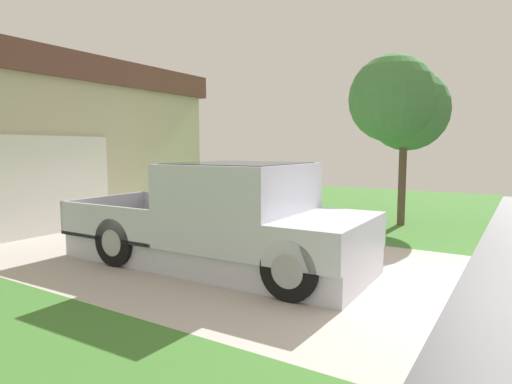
{
  "coord_description": "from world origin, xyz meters",
  "views": [
    {
      "loc": [
        -5.93,
        -0.78,
        1.95
      ],
      "look_at": [
        0.58,
        3.31,
        1.16
      ],
      "focal_mm": 30.37,
      "sensor_mm": 36.0,
      "label": 1
    }
  ],
  "objects_px": {
    "person_with_hat": "(248,199)",
    "front_yard_tree": "(400,104)",
    "handbag": "(260,243)",
    "pickup_truck": "(233,221)"
  },
  "relations": [
    {
      "from": "person_with_hat",
      "to": "front_yard_tree",
      "type": "bearing_deg",
      "value": 123.73
    },
    {
      "from": "person_with_hat",
      "to": "front_yard_tree",
      "type": "distance_m",
      "value": 4.91
    },
    {
      "from": "front_yard_tree",
      "to": "handbag",
      "type": "bearing_deg",
      "value": 160.22
    },
    {
      "from": "handbag",
      "to": "front_yard_tree",
      "type": "xyz_separation_m",
      "value": [
        4.18,
        -1.5,
        2.88
      ]
    },
    {
      "from": "pickup_truck",
      "to": "front_yard_tree",
      "type": "xyz_separation_m",
      "value": [
        5.42,
        -1.23,
        2.26
      ]
    },
    {
      "from": "person_with_hat",
      "to": "handbag",
      "type": "bearing_deg",
      "value": 38.68
    },
    {
      "from": "handbag",
      "to": "front_yard_tree",
      "type": "height_order",
      "value": "front_yard_tree"
    },
    {
      "from": "pickup_truck",
      "to": "handbag",
      "type": "distance_m",
      "value": 1.42
    },
    {
      "from": "person_with_hat",
      "to": "pickup_truck",
      "type": "bearing_deg",
      "value": -7.96
    },
    {
      "from": "person_with_hat",
      "to": "front_yard_tree",
      "type": "relative_size",
      "value": 0.4
    }
  ]
}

